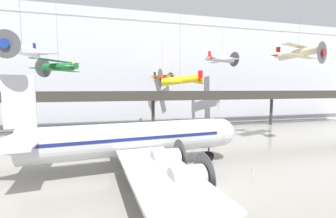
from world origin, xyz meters
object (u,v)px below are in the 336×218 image
suspended_plane_yellow_lowwing (180,80)px  suspended_plane_silver_racer (222,59)px  suspended_plane_white_twin (22,50)px  suspended_plane_cream_biplane (298,53)px  suspended_plane_orange_highwing (163,77)px  airliner_silver_main (129,140)px  suspended_plane_green_biplane (58,67)px  stanchion_barrier (252,173)px

suspended_plane_yellow_lowwing → suspended_plane_silver_racer: 21.25m
suspended_plane_white_twin → suspended_plane_cream_biplane: 38.14m
suspended_plane_white_twin → suspended_plane_orange_highwing: size_ratio=0.90×
suspended_plane_yellow_lowwing → airliner_silver_main: bearing=70.9°
suspended_plane_silver_racer → suspended_plane_cream_biplane: 16.84m
suspended_plane_yellow_lowwing → suspended_plane_orange_highwing: 18.67m
suspended_plane_orange_highwing → suspended_plane_green_biplane: size_ratio=1.01×
suspended_plane_silver_racer → suspended_plane_orange_highwing: (-12.74, 3.91, -3.89)m
suspended_plane_yellow_lowwing → suspended_plane_white_twin: size_ratio=1.25×
airliner_silver_main → suspended_plane_cream_biplane: suspended_plane_cream_biplane is taller
suspended_plane_orange_highwing → suspended_plane_white_twin: bearing=-154.2°
suspended_plane_yellow_lowwing → stanchion_barrier: bearing=136.9°
suspended_plane_silver_racer → suspended_plane_orange_highwing: 13.89m
suspended_plane_silver_racer → airliner_silver_main: bearing=-145.9°
suspended_plane_white_twin → suspended_plane_green_biplane: suspended_plane_white_twin is taller
suspended_plane_orange_highwing → airliner_silver_main: bearing=-138.4°
suspended_plane_silver_racer → suspended_plane_white_twin: size_ratio=1.05×
suspended_plane_silver_racer → suspended_plane_orange_highwing: bearing=152.7°
suspended_plane_orange_highwing → stanchion_barrier: bearing=-113.1°
suspended_plane_orange_highwing → suspended_plane_cream_biplane: bearing=-75.7°
airliner_silver_main → suspended_plane_yellow_lowwing: (8.23, 7.59, 6.74)m
suspended_plane_yellow_lowwing → suspended_plane_silver_racer: (14.48, 14.63, 5.31)m
suspended_plane_green_biplane → suspended_plane_cream_biplane: (36.62, -4.19, 2.65)m
suspended_plane_green_biplane → suspended_plane_cream_biplane: size_ratio=1.08×
airliner_silver_main → stanchion_barrier: size_ratio=28.55×
suspended_plane_silver_racer → suspended_plane_white_twin: bearing=-155.4°
suspended_plane_yellow_lowwing → suspended_plane_orange_highwing: bearing=-67.1°
suspended_plane_silver_racer → stanchion_barrier: bearing=-121.5°
suspended_plane_silver_racer → suspended_plane_green_biplane: (-31.49, -11.83, -3.47)m
suspended_plane_orange_highwing → suspended_plane_green_biplane: (-18.75, -15.74, 0.42)m
suspended_plane_silver_racer → suspended_plane_cream_biplane: (5.12, -16.02, -0.83)m
suspended_plane_yellow_lowwing → suspended_plane_green_biplane: size_ratio=1.14×
suspended_plane_silver_racer → suspended_plane_cream_biplane: bearing=-82.5°
suspended_plane_white_twin → suspended_plane_orange_highwing: bearing=152.3°
suspended_plane_silver_racer → stanchion_barrier: 32.52m
suspended_plane_cream_biplane → airliner_silver_main: bearing=-97.9°
stanchion_barrier → suspended_plane_cream_biplane: bearing=34.7°
airliner_silver_main → suspended_plane_green_biplane: (-8.79, 10.39, 8.58)m
suspended_plane_orange_highwing → suspended_plane_green_biplane: 24.48m
suspended_plane_green_biplane → suspended_plane_silver_racer: bearing=-124.6°
suspended_plane_yellow_lowwing → suspended_plane_white_twin: suspended_plane_white_twin is taller
suspended_plane_yellow_lowwing → suspended_plane_white_twin: 19.73m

